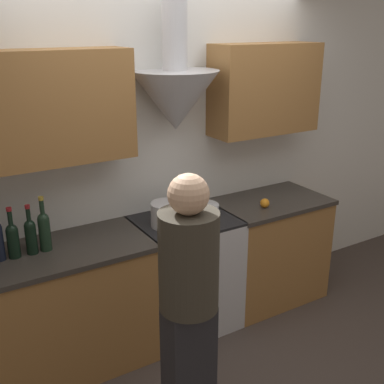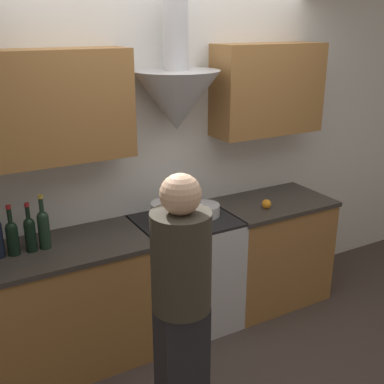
{
  "view_description": "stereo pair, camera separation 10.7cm",
  "coord_description": "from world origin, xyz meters",
  "px_view_note": "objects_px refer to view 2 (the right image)",
  "views": [
    {
      "loc": [
        -1.67,
        -2.51,
        2.3
      ],
      "look_at": [
        0.0,
        0.26,
        1.16
      ],
      "focal_mm": 45.0,
      "sensor_mm": 36.0,
      "label": 1
    },
    {
      "loc": [
        -1.58,
        -2.56,
        2.3
      ],
      "look_at": [
        0.0,
        0.26,
        1.16
      ],
      "focal_mm": 45.0,
      "sensor_mm": 36.0,
      "label": 2
    }
  ],
  "objects_px": {
    "stove_range": "(186,273)",
    "wine_bottle_5": "(12,236)",
    "wine_bottle_6": "(30,232)",
    "wine_bottle_7": "(44,227)",
    "stock_pot": "(167,214)",
    "mixing_bowl": "(204,210)",
    "orange_fruit": "(266,204)",
    "person_foreground_left": "(181,309)"
  },
  "relations": [
    {
      "from": "stove_range",
      "to": "wine_bottle_5",
      "type": "relative_size",
      "value": 2.72
    },
    {
      "from": "wine_bottle_5",
      "to": "wine_bottle_6",
      "type": "distance_m",
      "value": 0.11
    },
    {
      "from": "wine_bottle_7",
      "to": "wine_bottle_5",
      "type": "bearing_deg",
      "value": -179.74
    },
    {
      "from": "stove_range",
      "to": "stock_pot",
      "type": "height_order",
      "value": "stock_pot"
    },
    {
      "from": "mixing_bowl",
      "to": "orange_fruit",
      "type": "bearing_deg",
      "value": -13.12
    },
    {
      "from": "stock_pot",
      "to": "wine_bottle_6",
      "type": "bearing_deg",
      "value": 176.53
    },
    {
      "from": "wine_bottle_5",
      "to": "orange_fruit",
      "type": "height_order",
      "value": "wine_bottle_5"
    },
    {
      "from": "stock_pot",
      "to": "orange_fruit",
      "type": "xyz_separation_m",
      "value": [
        0.84,
        -0.08,
        -0.05
      ]
    },
    {
      "from": "wine_bottle_7",
      "to": "mixing_bowl",
      "type": "xyz_separation_m",
      "value": [
        1.19,
        -0.03,
        -0.1
      ]
    },
    {
      "from": "wine_bottle_7",
      "to": "stock_pot",
      "type": "distance_m",
      "value": 0.86
    },
    {
      "from": "wine_bottle_6",
      "to": "person_foreground_left",
      "type": "bearing_deg",
      "value": -64.36
    },
    {
      "from": "wine_bottle_5",
      "to": "orange_fruit",
      "type": "xyz_separation_m",
      "value": [
        1.89,
        -0.14,
        -0.09
      ]
    },
    {
      "from": "stove_range",
      "to": "wine_bottle_7",
      "type": "bearing_deg",
      "value": 178.22
    },
    {
      "from": "wine_bottle_5",
      "to": "wine_bottle_7",
      "type": "bearing_deg",
      "value": 0.26
    },
    {
      "from": "wine_bottle_5",
      "to": "stock_pot",
      "type": "xyz_separation_m",
      "value": [
        1.06,
        -0.06,
        -0.04
      ]
    },
    {
      "from": "wine_bottle_5",
      "to": "wine_bottle_7",
      "type": "xyz_separation_m",
      "value": [
        0.2,
        0.0,
        0.02
      ]
    },
    {
      "from": "stove_range",
      "to": "mixing_bowl",
      "type": "xyz_separation_m",
      "value": [
        0.17,
        0.0,
        0.49
      ]
    },
    {
      "from": "stove_range",
      "to": "wine_bottle_7",
      "type": "relative_size",
      "value": 2.48
    },
    {
      "from": "wine_bottle_6",
      "to": "wine_bottle_7",
      "type": "height_order",
      "value": "wine_bottle_7"
    },
    {
      "from": "person_foreground_left",
      "to": "stock_pot",
      "type": "bearing_deg",
      "value": 67.24
    },
    {
      "from": "wine_bottle_5",
      "to": "mixing_bowl",
      "type": "height_order",
      "value": "wine_bottle_5"
    },
    {
      "from": "stove_range",
      "to": "orange_fruit",
      "type": "height_order",
      "value": "orange_fruit"
    },
    {
      "from": "stove_range",
      "to": "wine_bottle_7",
      "type": "distance_m",
      "value": 1.19
    },
    {
      "from": "stove_range",
      "to": "orange_fruit",
      "type": "xyz_separation_m",
      "value": [
        0.67,
        -0.11,
        0.49
      ]
    },
    {
      "from": "stove_range",
      "to": "wine_bottle_6",
      "type": "distance_m",
      "value": 1.26
    },
    {
      "from": "orange_fruit",
      "to": "mixing_bowl",
      "type": "bearing_deg",
      "value": 166.88
    },
    {
      "from": "wine_bottle_5",
      "to": "mixing_bowl",
      "type": "relative_size",
      "value": 1.41
    },
    {
      "from": "stock_pot",
      "to": "mixing_bowl",
      "type": "height_order",
      "value": "stock_pot"
    },
    {
      "from": "wine_bottle_5",
      "to": "orange_fruit",
      "type": "bearing_deg",
      "value": -4.38
    },
    {
      "from": "stove_range",
      "to": "stock_pot",
      "type": "xyz_separation_m",
      "value": [
        -0.17,
        -0.03,
        0.54
      ]
    },
    {
      "from": "stove_range",
      "to": "person_foreground_left",
      "type": "xyz_separation_m",
      "value": [
        -0.59,
        -1.05,
        0.46
      ]
    },
    {
      "from": "wine_bottle_6",
      "to": "stock_pot",
      "type": "bearing_deg",
      "value": -3.47
    },
    {
      "from": "orange_fruit",
      "to": "person_foreground_left",
      "type": "bearing_deg",
      "value": -143.43
    },
    {
      "from": "stock_pot",
      "to": "mixing_bowl",
      "type": "xyz_separation_m",
      "value": [
        0.33,
        0.03,
        -0.04
      ]
    },
    {
      "from": "stove_range",
      "to": "mixing_bowl",
      "type": "distance_m",
      "value": 0.52
    },
    {
      "from": "wine_bottle_5",
      "to": "wine_bottle_6",
      "type": "relative_size",
      "value": 1.01
    },
    {
      "from": "mixing_bowl",
      "to": "orange_fruit",
      "type": "xyz_separation_m",
      "value": [
        0.5,
        -0.12,
        -0.01
      ]
    },
    {
      "from": "wine_bottle_7",
      "to": "stock_pot",
      "type": "relative_size",
      "value": 1.55
    },
    {
      "from": "wine_bottle_5",
      "to": "stock_pot",
      "type": "height_order",
      "value": "wine_bottle_5"
    },
    {
      "from": "wine_bottle_5",
      "to": "wine_bottle_6",
      "type": "xyz_separation_m",
      "value": [
        0.11,
        -0.0,
        0.0
      ]
    },
    {
      "from": "mixing_bowl",
      "to": "wine_bottle_6",
      "type": "bearing_deg",
      "value": 178.92
    },
    {
      "from": "wine_bottle_5",
      "to": "orange_fruit",
      "type": "distance_m",
      "value": 1.9
    }
  ]
}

